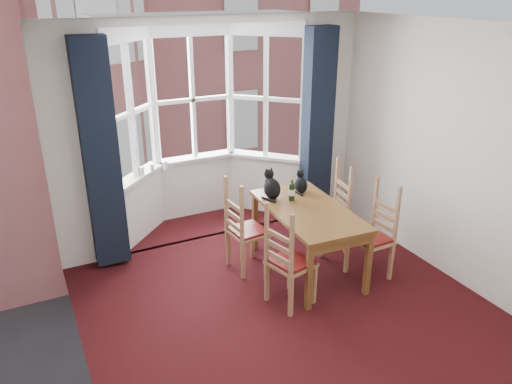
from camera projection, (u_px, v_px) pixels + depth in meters
floor at (304, 327)px, 4.91m from camera, size 4.50×4.50×0.00m
ceiling at (317, 29)px, 3.83m from camera, size 4.50×4.50×0.00m
wall_left at (71, 245)px, 3.55m from camera, size 0.00×4.50×4.50m
wall_right at (473, 163)px, 5.19m from camera, size 0.00×4.50×4.50m
wall_back_pier_left at (76, 151)px, 5.55m from camera, size 0.70×0.12×2.80m
wall_back_pier_right at (325, 119)px, 6.91m from camera, size 0.70×0.12×2.80m
bay_window at (200, 124)px, 6.65m from camera, size 2.76×0.94×2.80m
curtain_left at (101, 157)px, 5.52m from camera, size 0.38×0.22×2.60m
curtain_right at (317, 127)px, 6.68m from camera, size 0.38×0.22×2.60m
dining_table at (308, 216)px, 5.64m from camera, size 0.90×1.56×0.79m
chair_left_near at (285, 266)px, 5.07m from camera, size 0.49×0.51×0.92m
chair_left_far at (241, 234)px, 5.72m from camera, size 0.44×0.45×0.92m
chair_right_near at (377, 237)px, 5.64m from camera, size 0.41×0.43×0.92m
chair_right_far at (335, 213)px, 6.24m from camera, size 0.46×0.48×0.92m
cat_left at (272, 187)px, 5.85m from camera, size 0.19×0.27×0.36m
cat_right at (301, 184)px, 6.02m from camera, size 0.20×0.23×0.28m
wine_bottle at (292, 191)px, 5.78m from camera, size 0.07×0.07×0.27m
candle_tall at (142, 171)px, 6.35m from camera, size 0.06×0.06×0.11m
candle_short at (152, 168)px, 6.43m from camera, size 0.06×0.06×0.11m
candle_extra at (166, 166)px, 6.52m from camera, size 0.05×0.05×0.11m
street at (53, 130)px, 33.90m from camera, size 80.00×80.00×0.00m
tenement_building at (76, 36)px, 15.89m from camera, size 18.40×7.80×15.20m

